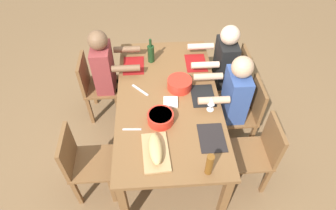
# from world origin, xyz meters

# --- Properties ---
(ground_plane) EXTENTS (8.00, 8.00, 0.00)m
(ground_plane) POSITION_xyz_m (0.00, 0.00, 0.00)
(ground_plane) COLOR brown
(dining_table) EXTENTS (1.92, 1.03, 0.74)m
(dining_table) POSITION_xyz_m (0.00, 0.00, 0.67)
(dining_table) COLOR brown
(dining_table) RESTS_ON ground_plane
(chair_far_right) EXTENTS (0.40, 0.40, 0.85)m
(chair_far_right) POSITION_xyz_m (0.53, 0.84, 0.48)
(chair_far_right) COLOR brown
(chair_far_right) RESTS_ON ground_plane
(diner_far_right) EXTENTS (0.41, 0.53, 1.20)m
(diner_far_right) POSITION_xyz_m (0.53, 0.65, 0.70)
(diner_far_right) COLOR #2D2D38
(diner_far_right) RESTS_ON ground_plane
(chair_near_right) EXTENTS (0.40, 0.40, 0.85)m
(chair_near_right) POSITION_xyz_m (0.53, -0.84, 0.48)
(chair_near_right) COLOR brown
(chair_near_right) RESTS_ON ground_plane
(diner_near_right) EXTENTS (0.41, 0.53, 1.20)m
(diner_near_right) POSITION_xyz_m (0.53, -0.65, 0.70)
(diner_near_right) COLOR #2D2D38
(diner_near_right) RESTS_ON ground_plane
(chair_near_left) EXTENTS (0.40, 0.40, 0.85)m
(chair_near_left) POSITION_xyz_m (-0.53, -0.84, 0.48)
(chair_near_left) COLOR brown
(chair_near_left) RESTS_ON ground_plane
(chair_far_left) EXTENTS (0.40, 0.40, 0.85)m
(chair_far_left) POSITION_xyz_m (-0.53, 0.84, 0.48)
(chair_far_left) COLOR brown
(chair_far_left) RESTS_ON ground_plane
(chair_near_center) EXTENTS (0.40, 0.40, 0.85)m
(chair_near_center) POSITION_xyz_m (0.00, -0.84, 0.48)
(chair_near_center) COLOR brown
(chair_near_center) RESTS_ON ground_plane
(diner_near_center) EXTENTS (0.41, 0.53, 1.20)m
(diner_near_center) POSITION_xyz_m (0.00, -0.65, 0.70)
(diner_near_center) COLOR #2D2D38
(diner_near_center) RESTS_ON ground_plane
(serving_bowl_salad) EXTENTS (0.25, 0.25, 0.11)m
(serving_bowl_salad) POSITION_xyz_m (0.13, -0.13, 0.80)
(serving_bowl_salad) COLOR red
(serving_bowl_salad) RESTS_ON dining_table
(serving_bowl_greens) EXTENTS (0.24, 0.24, 0.10)m
(serving_bowl_greens) POSITION_xyz_m (-0.31, 0.09, 0.80)
(serving_bowl_greens) COLOR red
(serving_bowl_greens) RESTS_ON dining_table
(cutting_board) EXTENTS (0.41, 0.24, 0.02)m
(cutting_board) POSITION_xyz_m (-0.65, 0.15, 0.75)
(cutting_board) COLOR tan
(cutting_board) RESTS_ON dining_table
(bread_loaf) EXTENTS (0.33, 0.13, 0.09)m
(bread_loaf) POSITION_xyz_m (-0.65, 0.15, 0.81)
(bread_loaf) COLOR tan
(bread_loaf) RESTS_ON cutting_board
(wine_bottle) EXTENTS (0.08, 0.08, 0.29)m
(wine_bottle) POSITION_xyz_m (0.60, 0.15, 0.85)
(wine_bottle) COLOR #193819
(wine_bottle) RESTS_ON dining_table
(beer_bottle) EXTENTS (0.06, 0.06, 0.22)m
(beer_bottle) POSITION_xyz_m (-0.86, -0.27, 0.85)
(beer_bottle) COLOR brown
(beer_bottle) RESTS_ON dining_table
(wine_glass) EXTENTS (0.08, 0.08, 0.17)m
(wine_glass) POSITION_xyz_m (-0.19, -0.40, 0.86)
(wine_glass) COLOR silver
(wine_glass) RESTS_ON dining_table
(placemat_far_right) EXTENTS (0.32, 0.23, 0.01)m
(placemat_far_right) POSITION_xyz_m (0.53, 0.35, 0.74)
(placemat_far_right) COLOR maroon
(placemat_far_right) RESTS_ON dining_table
(placemat_near_right) EXTENTS (0.32, 0.23, 0.01)m
(placemat_near_right) POSITION_xyz_m (0.53, -0.35, 0.74)
(placemat_near_right) COLOR maroon
(placemat_near_right) RESTS_ON dining_table
(placemat_near_left) EXTENTS (0.32, 0.23, 0.01)m
(placemat_near_left) POSITION_xyz_m (-0.53, -0.35, 0.74)
(placemat_near_left) COLOR black
(placemat_near_left) RESTS_ON dining_table
(fork_far_left) EXTENTS (0.03, 0.17, 0.01)m
(fork_far_left) POSITION_xyz_m (-0.39, 0.35, 0.74)
(fork_far_left) COLOR silver
(fork_far_left) RESTS_ON dining_table
(placemat_near_center) EXTENTS (0.32, 0.23, 0.01)m
(placemat_near_center) POSITION_xyz_m (0.00, -0.35, 0.74)
(placemat_near_center) COLOR black
(placemat_near_center) RESTS_ON dining_table
(carving_knife) EXTENTS (0.18, 0.18, 0.01)m
(carving_knife) POSITION_xyz_m (0.12, 0.28, 0.74)
(carving_knife) COLOR silver
(carving_knife) RESTS_ON dining_table
(napkin_stack) EXTENTS (0.15, 0.15, 0.02)m
(napkin_stack) POSITION_xyz_m (-0.08, -0.02, 0.75)
(napkin_stack) COLOR white
(napkin_stack) RESTS_ON dining_table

